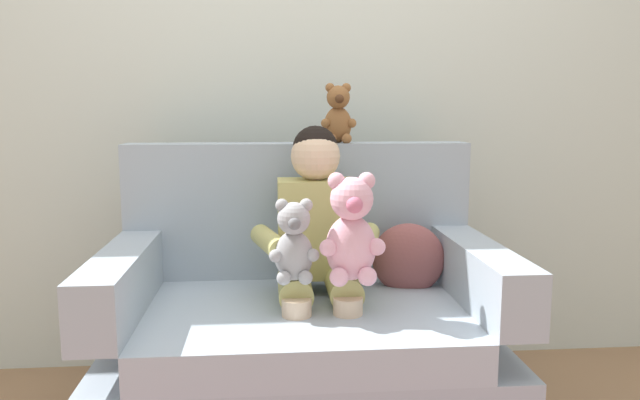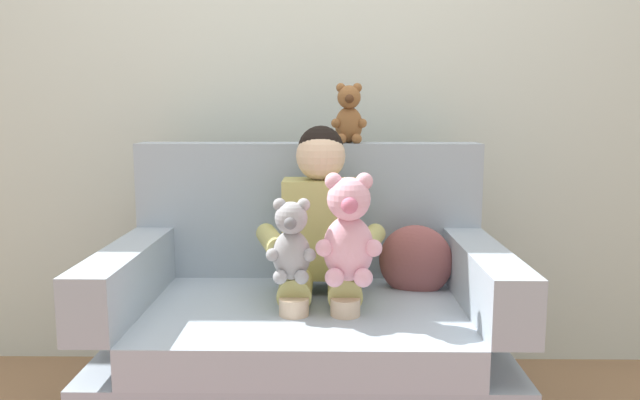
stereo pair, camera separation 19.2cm
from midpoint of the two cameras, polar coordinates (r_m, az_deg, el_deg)
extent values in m
cube|color=silver|center=(2.65, 1.27, 12.65)|extent=(6.00, 0.10, 2.60)
cube|color=#9EADBC|center=(2.16, 1.33, -17.07)|extent=(1.29, 0.84, 0.36)
cube|color=#A6B6C6|center=(2.00, 1.37, -11.80)|extent=(1.01, 0.70, 0.12)
cube|color=#9EADBC|center=(2.33, 1.30, -0.88)|extent=(1.29, 0.14, 0.51)
cube|color=#9EADBC|center=(2.03, -15.24, -7.14)|extent=(0.14, 0.70, 0.19)
cube|color=#9EADBC|center=(2.04, 17.91, -7.17)|extent=(0.14, 0.70, 0.19)
cube|color=tan|center=(2.11, 2.67, -2.66)|extent=(0.26, 0.16, 0.34)
sphere|color=beige|center=(2.08, 2.72, 4.14)|extent=(0.17, 0.17, 0.17)
sphere|color=black|center=(2.09, 2.71, 4.85)|extent=(0.16, 0.16, 0.16)
cylinder|color=tan|center=(2.03, 0.47, -8.09)|extent=(0.11, 0.26, 0.11)
cylinder|color=beige|center=(1.95, 0.44, -13.41)|extent=(0.09, 0.09, 0.30)
cylinder|color=tan|center=(2.03, 5.03, -8.08)|extent=(0.11, 0.26, 0.11)
cylinder|color=beige|center=(1.96, 5.26, -13.38)|extent=(0.09, 0.09, 0.30)
cylinder|color=tan|center=(2.00, -1.82, -3.88)|extent=(0.13, 0.27, 0.07)
cylinder|color=tan|center=(2.01, 7.34, -3.88)|extent=(0.13, 0.27, 0.07)
ellipsoid|color=#9E9EA3|center=(1.88, 0.24, -5.22)|extent=(0.12, 0.10, 0.16)
sphere|color=#9E9EA3|center=(1.85, 0.24, -1.73)|extent=(0.10, 0.10, 0.10)
sphere|color=slate|center=(1.80, 0.22, -2.22)|extent=(0.04, 0.04, 0.04)
sphere|color=#9E9EA3|center=(1.85, -0.86, -0.47)|extent=(0.04, 0.04, 0.04)
sphere|color=#9E9EA3|center=(1.85, -1.53, -5.20)|extent=(0.04, 0.04, 0.04)
sphere|color=#9E9EA3|center=(1.85, -0.80, -7.29)|extent=(0.04, 0.04, 0.04)
sphere|color=#9E9EA3|center=(1.84, 1.34, -0.47)|extent=(0.04, 0.04, 0.04)
sphere|color=#9E9EA3|center=(1.85, 1.99, -5.21)|extent=(0.04, 0.04, 0.04)
sphere|color=#9E9EA3|center=(1.85, 1.24, -7.29)|extent=(0.04, 0.04, 0.04)
ellipsoid|color=#EAA8BC|center=(1.87, 5.63, -4.58)|extent=(0.16, 0.13, 0.20)
sphere|color=#EAA8BC|center=(1.83, 5.73, 0.07)|extent=(0.13, 0.13, 0.13)
sphere|color=#CC6684|center=(1.77, 5.89, -0.53)|extent=(0.05, 0.05, 0.05)
sphere|color=#EAA8BC|center=(1.82, 4.29, 1.75)|extent=(0.05, 0.05, 0.05)
sphere|color=#EAA8BC|center=(1.82, 3.41, -4.55)|extent=(0.05, 0.05, 0.05)
sphere|color=#EAA8BC|center=(1.83, 4.40, -7.32)|extent=(0.06, 0.06, 0.06)
sphere|color=#EAA8BC|center=(1.83, 7.18, 1.73)|extent=(0.05, 0.05, 0.05)
sphere|color=#EAA8BC|center=(1.84, 8.05, -4.53)|extent=(0.05, 0.05, 0.05)
sphere|color=#EAA8BC|center=(1.84, 7.10, -7.29)|extent=(0.06, 0.06, 0.06)
ellipsoid|color=brown|center=(2.30, 5.12, 7.04)|extent=(0.10, 0.09, 0.14)
sphere|color=brown|center=(2.29, 5.17, 9.59)|extent=(0.09, 0.09, 0.09)
sphere|color=#4C2D19|center=(2.25, 5.25, 9.44)|extent=(0.03, 0.03, 0.03)
sphere|color=brown|center=(2.30, 4.40, 10.48)|extent=(0.04, 0.04, 0.04)
sphere|color=brown|center=(2.27, 3.93, 7.20)|extent=(0.04, 0.04, 0.04)
sphere|color=brown|center=(2.26, 4.46, 5.75)|extent=(0.04, 0.04, 0.04)
sphere|color=brown|center=(2.30, 5.95, 10.45)|extent=(0.04, 0.04, 0.04)
sphere|color=brown|center=(2.28, 6.41, 7.17)|extent=(0.04, 0.04, 0.04)
sphere|color=brown|center=(2.27, 5.90, 5.73)|extent=(0.04, 0.04, 0.04)
ellipsoid|color=#8C4C4C|center=(2.20, 11.46, -5.68)|extent=(0.28, 0.17, 0.26)
camera|label=1|loc=(0.10, -87.14, 0.43)|focal=34.09mm
camera|label=2|loc=(0.10, 92.86, -0.43)|focal=34.09mm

